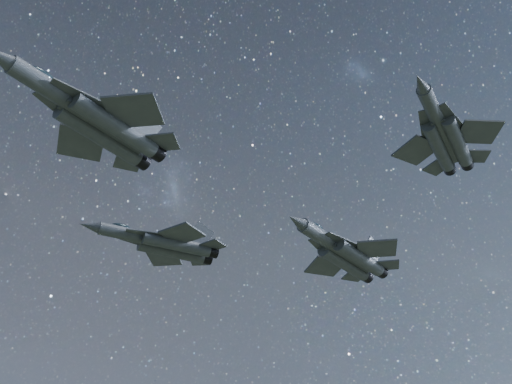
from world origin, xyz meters
TOP-DOWN VIEW (x-y plane):
  - jet_lead at (-23.31, -4.41)m, footprint 20.39×14.00m
  - jet_left at (-3.33, 15.52)m, footprint 19.81×13.49m
  - jet_right at (6.50, -22.93)m, footprint 16.66×11.04m
  - jet_slot at (13.18, -2.22)m, footprint 20.37×14.06m

SIDE VIEW (x-z plane):
  - jet_slot at x=13.18m, z-range 136.87..141.99m
  - jet_lead at x=-23.31m, z-range 138.26..143.38m
  - jet_left at x=-3.33m, z-range 140.10..145.08m
  - jet_right at x=6.50m, z-range 140.60..144.85m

